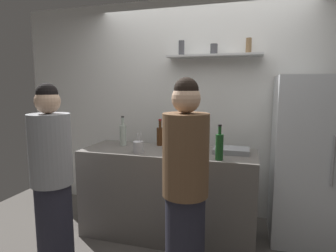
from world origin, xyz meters
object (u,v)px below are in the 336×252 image
at_px(wine_bottle_green_glass, 219,146).
at_px(person_brown_jacket, 185,190).
at_px(baking_pan, 231,150).
at_px(refrigerator, 304,160).
at_px(utensil_holder, 138,147).
at_px(wine_bottle_amber_glass, 160,136).
at_px(water_bottle_plastic, 198,140).
at_px(person_grey_hoodie, 52,180).
at_px(wine_bottle_pale_glass, 123,134).

relative_size(wine_bottle_green_glass, person_brown_jacket, 0.19).
bearing_deg(baking_pan, refrigerator, 20.53).
height_order(refrigerator, wine_bottle_green_glass, refrigerator).
xyz_separation_m(utensil_holder, wine_bottle_amber_glass, (0.09, 0.40, 0.05)).
height_order(water_bottle_plastic, person_grey_hoodie, person_grey_hoodie).
bearing_deg(person_brown_jacket, water_bottle_plastic, -13.43).
distance_m(wine_bottle_amber_glass, water_bottle_plastic, 0.44).
distance_m(wine_bottle_green_glass, water_bottle_plastic, 0.46).
relative_size(refrigerator, wine_bottle_pale_glass, 5.10).
xyz_separation_m(baking_pan, wine_bottle_green_glass, (-0.09, -0.30, 0.10)).
relative_size(wine_bottle_amber_glass, person_brown_jacket, 0.18).
distance_m(water_bottle_plastic, person_grey_hoodie, 1.43).
height_order(baking_pan, wine_bottle_amber_glass, wine_bottle_amber_glass).
bearing_deg(utensil_holder, wine_bottle_amber_glass, 76.77).
height_order(utensil_holder, wine_bottle_green_glass, wine_bottle_green_glass).
distance_m(baking_pan, wine_bottle_amber_glass, 0.80).
distance_m(utensil_holder, wine_bottle_pale_glass, 0.41).
bearing_deg(baking_pan, water_bottle_plastic, 167.84).
xyz_separation_m(wine_bottle_green_glass, person_brown_jacket, (-0.19, -0.51, -0.24)).
bearing_deg(wine_bottle_pale_glass, refrigerator, 7.07).
distance_m(wine_bottle_amber_glass, person_brown_jacket, 1.11).
relative_size(refrigerator, baking_pan, 4.91).
xyz_separation_m(refrigerator, person_brown_jacket, (-0.98, -1.07, -0.03)).
bearing_deg(person_brown_jacket, utensil_holder, 29.13).
xyz_separation_m(person_grey_hoodie, person_brown_jacket, (1.14, 0.04, 0.02)).
height_order(utensil_holder, wine_bottle_pale_glass, wine_bottle_pale_glass).
xyz_separation_m(refrigerator, utensil_holder, (-1.58, -0.51, 0.14)).
relative_size(water_bottle_plastic, person_brown_jacket, 0.14).
relative_size(wine_bottle_amber_glass, water_bottle_plastic, 1.31).
distance_m(utensil_holder, wine_bottle_amber_glass, 0.42).
distance_m(baking_pan, wine_bottle_green_glass, 0.33).
height_order(wine_bottle_green_glass, water_bottle_plastic, wine_bottle_green_glass).
height_order(wine_bottle_amber_glass, wine_bottle_pale_glass, wine_bottle_pale_glass).
relative_size(wine_bottle_green_glass, wine_bottle_amber_glass, 1.08).
distance_m(water_bottle_plastic, person_brown_jacket, 0.91).
xyz_separation_m(wine_bottle_pale_glass, person_brown_jacket, (0.90, -0.84, -0.24)).
distance_m(refrigerator, wine_bottle_green_glass, 0.99).
distance_m(refrigerator, person_brown_jacket, 1.46).
xyz_separation_m(wine_bottle_amber_glass, person_grey_hoodie, (-0.63, -1.00, -0.24)).
bearing_deg(wine_bottle_pale_glass, wine_bottle_amber_glass, 17.08).
relative_size(wine_bottle_pale_glass, water_bottle_plastic, 1.46).
bearing_deg(wine_bottle_amber_glass, refrigerator, 4.34).
distance_m(refrigerator, wine_bottle_pale_glass, 1.90).
distance_m(wine_bottle_pale_glass, person_brown_jacket, 1.25).
relative_size(baking_pan, wine_bottle_amber_glass, 1.16).
bearing_deg(water_bottle_plastic, utensil_holder, -148.48).
bearing_deg(person_grey_hoodie, wine_bottle_amber_glass, -166.04).
xyz_separation_m(wine_bottle_pale_glass, person_grey_hoodie, (-0.24, -0.88, -0.26)).
bearing_deg(wine_bottle_pale_glass, wine_bottle_green_glass, -16.85).
xyz_separation_m(utensil_holder, person_grey_hoodie, (-0.54, -0.60, -0.19)).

